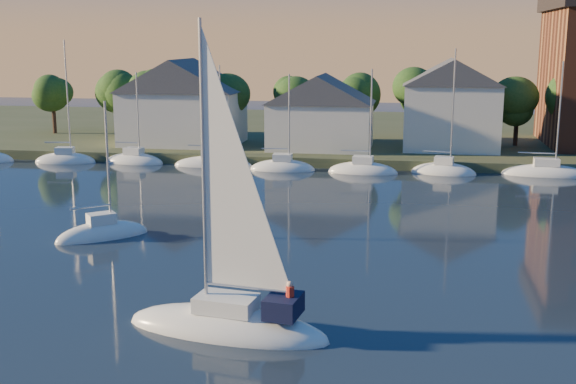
% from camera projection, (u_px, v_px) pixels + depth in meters
% --- Properties ---
extents(shoreline_land, '(160.00, 50.00, 2.00)m').
position_uv_depth(shoreline_land, '(382.00, 137.00, 96.16)').
color(shoreline_land, '#333E24').
rests_on(shoreline_land, ground).
extents(wooden_dock, '(120.00, 3.00, 1.00)m').
position_uv_depth(wooden_dock, '(372.00, 166.00, 73.98)').
color(wooden_dock, brown).
rests_on(wooden_dock, ground).
extents(clubhouse_west, '(13.65, 9.45, 9.64)m').
position_uv_depth(clubhouse_west, '(183.00, 101.00, 82.18)').
color(clubhouse_west, silver).
rests_on(clubhouse_west, shoreline_land).
extents(clubhouse_centre, '(11.55, 8.40, 8.08)m').
position_uv_depth(clubhouse_centre, '(321.00, 111.00, 78.74)').
color(clubhouse_centre, silver).
rests_on(clubhouse_centre, shoreline_land).
extents(clubhouse_east, '(10.50, 8.40, 9.80)m').
position_uv_depth(clubhouse_east, '(451.00, 103.00, 78.17)').
color(clubhouse_east, silver).
rests_on(clubhouse_east, shoreline_land).
extents(tree_line, '(93.40, 5.40, 8.90)m').
position_uv_depth(tree_line, '(397.00, 89.00, 82.78)').
color(tree_line, '#342217').
rests_on(tree_line, shoreline_land).
extents(moored_fleet, '(63.50, 2.40, 12.05)m').
position_uv_depth(moored_fleet, '(252.00, 167.00, 73.05)').
color(moored_fleet, silver).
rests_on(moored_fleet, ground).
extents(hero_sailboat, '(9.84, 4.36, 14.72)m').
position_uv_depth(hero_sailboat, '(230.00, 319.00, 31.98)').
color(hero_sailboat, silver).
rests_on(hero_sailboat, ground).
extents(drifting_sailboat_left, '(5.99, 5.62, 10.01)m').
position_uv_depth(drifting_sailboat_left, '(102.00, 236.00, 47.34)').
color(drifting_sailboat_left, silver).
rests_on(drifting_sailboat_left, ground).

